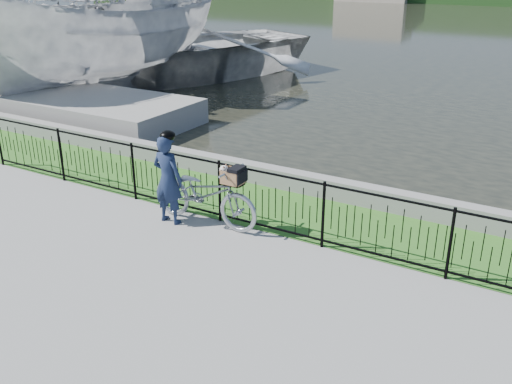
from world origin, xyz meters
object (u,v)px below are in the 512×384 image
Objects in this scene: bicycle_rig at (205,193)px; cyclist at (168,178)px; boat_near at (99,37)px; dock at (46,101)px; boat_far at (177,49)px.

bicycle_rig is 1.27× the size of cyclist.
boat_near is at bearing 143.52° from bicycle_rig.
dock is 9.35m from cyclist.
dock is 0.76× the size of boat_far.
boat_near reaches higher than bicycle_rig.
boat_far is at bearing 129.56° from bicycle_rig.
dock is at bearing -90.96° from boat_far.
bicycle_rig is 0.70m from cyclist.
cyclist is 0.13× the size of boat_far.
dock is 9.73m from bicycle_rig.
boat_near is (-8.60, 6.36, 1.47)m from bicycle_rig.
boat_far is at bearing 126.90° from cyclist.
bicycle_rig reaches higher than dock.
boat_near reaches higher than boat_far.
dock is 4.66× the size of bicycle_rig.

